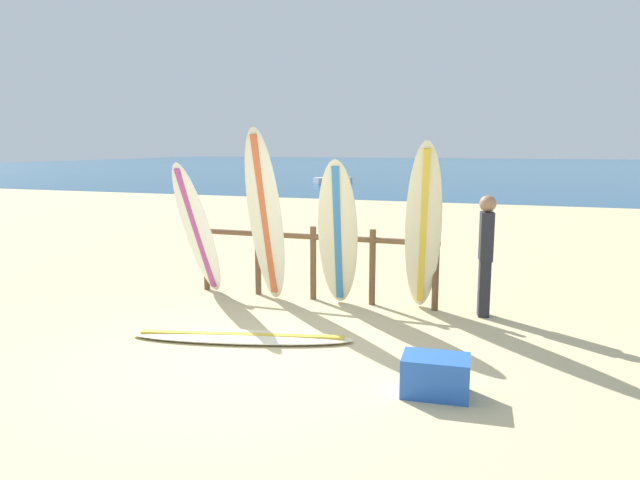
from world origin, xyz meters
name	(u,v)px	position (x,y,z in m)	size (l,w,h in m)	color
ground_plane	(250,362)	(0.00, 0.00, 0.00)	(120.00, 120.00, 0.00)	#CCB784
ocean_water	(499,167)	(0.00, 58.00, 0.00)	(120.00, 80.00, 0.01)	navy
surfboard_rack	(313,254)	(-0.23, 2.59, 0.67)	(3.64, 0.09, 1.08)	brown
surfboard_leaning_far_left	(197,230)	(-1.88, 2.15, 1.01)	(0.62, 0.94, 2.02)	white
surfboard_leaning_left	(265,217)	(-0.79, 2.16, 1.25)	(0.55, 0.71, 2.49)	silver
surfboard_leaning_center_left	(338,235)	(0.26, 2.23, 1.04)	(0.68, 0.85, 2.07)	beige
surfboard_leaning_center	(423,229)	(1.40, 2.29, 1.15)	(0.66, 1.04, 2.31)	beige
surfboard_lying_on_sand	(242,337)	(-0.40, 0.60, 0.04)	(2.65, 1.12, 0.08)	beige
beachgoer_standing	(486,250)	(2.18, 2.53, 0.88)	(0.22, 0.28, 1.60)	#26262D
small_boat_offshore	(333,179)	(-8.09, 27.66, 0.26)	(2.09, 2.07, 0.71)	silver
cooler_box	(436,376)	(1.95, -0.18, 0.18)	(0.60, 0.40, 0.36)	blue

